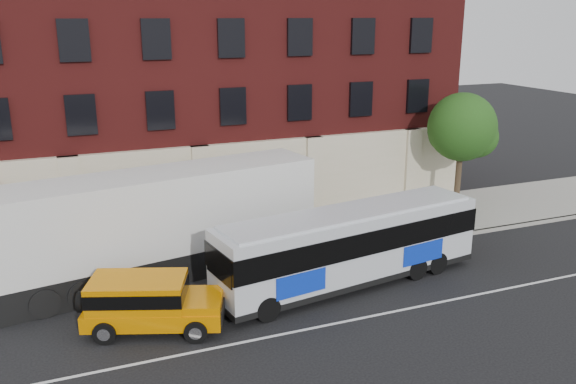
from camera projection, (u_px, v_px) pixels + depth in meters
name	position (u px, v px, depth m)	size (l,w,h in m)	color
ground	(293.00, 341.00, 19.75)	(120.00, 120.00, 0.00)	black
sidewalk	(218.00, 245.00, 27.74)	(60.00, 6.00, 0.15)	#99978B
kerb	(238.00, 270.00, 25.07)	(60.00, 0.25, 0.15)	#99978B
lane_line	(287.00, 333.00, 20.19)	(60.00, 0.12, 0.01)	silver
building	(174.00, 65.00, 32.68)	(30.00, 12.10, 15.00)	#5D1716
sign_pole	(9.00, 268.00, 21.76)	(0.30, 0.20, 2.50)	slate
street_tree	(463.00, 130.00, 31.82)	(3.60, 3.60, 6.20)	#36271B
city_bus	(350.00, 244.00, 23.48)	(11.32, 4.03, 3.04)	silver
yellow_suv	(147.00, 300.00, 20.19)	(4.92, 3.34, 1.84)	#D07500
shipping_container	(161.00, 225.00, 24.17)	(13.18, 4.83, 4.31)	black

